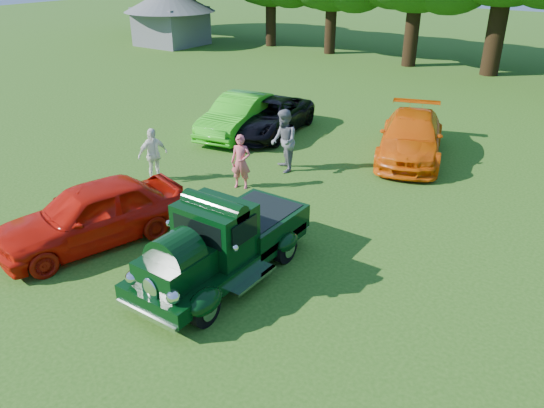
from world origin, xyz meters
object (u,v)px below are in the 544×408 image
Objects in this scene: back_car_orange at (411,137)px; spectator_pink at (241,162)px; back_car_lime at (240,115)px; gazebo at (170,10)px; spectator_white at (153,155)px; spectator_grey at (284,141)px; red_convertible at (92,214)px; back_car_black at (268,117)px; hero_pickup at (223,244)px.

back_car_orange is 3.06× the size of spectator_pink.
gazebo is at bearing 131.26° from back_car_lime.
spectator_white reaches higher than back_car_lime.
gazebo is (-19.64, 17.22, 1.60)m from spectator_pink.
red_convertible is at bearing -56.00° from spectator_grey.
red_convertible reaches higher than back_car_lime.
back_car_black is at bearing 13.39° from spectator_white.
gazebo reaches higher than red_convertible.
spectator_pink is 0.98× the size of spectator_white.
red_convertible is 2.25× the size of spectator_grey.
spectator_pink reaches higher than back_car_lime.
gazebo is (-22.17, 21.09, 1.64)m from hero_pickup.
hero_pickup reaches higher than red_convertible.
back_car_lime is 2.75× the size of spectator_pink.
spectator_pink is at bearing -54.61° from spectator_grey.
back_car_lime is 6.33m from back_car_orange.
red_convertible is (-3.41, -0.67, -0.01)m from hero_pickup.
back_car_lime is 0.95× the size of back_car_black.
back_car_orange is 8.39m from spectator_white.
back_car_lime reaches higher than back_car_orange.
spectator_grey is (-2.23, 5.67, 0.22)m from hero_pickup.
back_car_lime is 0.69× the size of gazebo.
hero_pickup is at bearing -111.60° from back_car_orange.
back_car_lime reaches higher than back_car_black.
spectator_grey is (3.40, -2.13, 0.25)m from back_car_lime.
back_car_black is 21.56m from gazebo.
back_car_black is (-4.79, 8.45, -0.12)m from hero_pickup.
hero_pickup is 2.81× the size of spectator_pink.
spectator_white reaches higher than back_car_orange.
back_car_orange is (3.97, 9.75, -0.04)m from red_convertible.
back_car_orange is (0.56, 9.08, -0.05)m from hero_pickup.
spectator_white reaches higher than red_convertible.
spectator_white is at bearing -100.50° from back_car_black.
red_convertible is 2.71× the size of spectator_white.
back_car_black is 3.79m from spectator_grey.
gazebo is at bearing -173.20° from spectator_grey.
gazebo reaches higher than back_car_orange.
hero_pickup is at bearing -64.09° from back_car_lime.
back_car_lime is (-5.63, 7.80, -0.04)m from hero_pickup.
spectator_grey is (-2.79, -3.42, 0.27)m from back_car_orange.
back_car_lime is 5.03m from spectator_white.
gazebo reaches higher than back_car_lime.
spectator_pink is at bearing -138.66° from back_car_orange.
spectator_grey is (0.29, 1.80, 0.18)m from spectator_pink.
gazebo is at bearing 147.06° from red_convertible.
hero_pickup is 2.30× the size of spectator_grey.
spectator_grey is at bearing -37.73° from gazebo.
spectator_pink is (2.27, -4.58, 0.16)m from back_car_black.
spectator_pink is (0.89, 4.54, 0.05)m from red_convertible.
gazebo reaches higher than spectator_grey.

